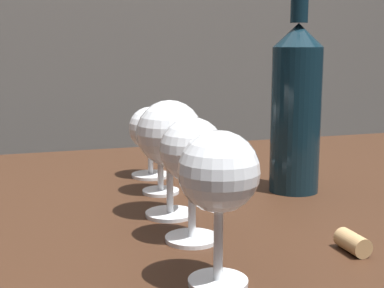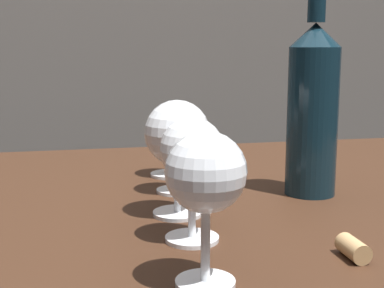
{
  "view_description": "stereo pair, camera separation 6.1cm",
  "coord_description": "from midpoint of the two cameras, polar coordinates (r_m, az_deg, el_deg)",
  "views": [
    {
      "loc": [
        -0.26,
        -0.76,
        0.97
      ],
      "look_at": [
        -0.07,
        -0.18,
        0.86
      ],
      "focal_mm": 51.44,
      "sensor_mm": 36.0,
      "label": 1
    },
    {
      "loc": [
        -0.2,
        -0.77,
        0.97
      ],
      "look_at": [
        -0.07,
        -0.18,
        0.86
      ],
      "focal_mm": 51.44,
      "sensor_mm": 36.0,
      "label": 2
    }
  ],
  "objects": [
    {
      "name": "wine_glass_chardonnay",
      "position": [
        0.62,
        -2.85,
        -1.02
      ],
      "size": [
        0.07,
        0.07,
        0.14
      ],
      "color": "white",
      "rests_on": "dining_table"
    },
    {
      "name": "wine_glass_white",
      "position": [
        0.93,
        -6.26,
        1.41
      ],
      "size": [
        0.07,
        0.07,
        0.12
      ],
      "color": "white",
      "rests_on": "dining_table"
    },
    {
      "name": "wine_glass_pinot",
      "position": [
        0.71,
        -4.82,
        0.81
      ],
      "size": [
        0.09,
        0.09,
        0.15
      ],
      "color": "white",
      "rests_on": "dining_table"
    },
    {
      "name": "wine_glass_amber",
      "position": [
        0.5,
        -0.7,
        -3.4
      ],
      "size": [
        0.08,
        0.08,
        0.15
      ],
      "color": "white",
      "rests_on": "dining_table"
    },
    {
      "name": "wine_bottle",
      "position": [
        0.84,
        8.7,
        4.1
      ],
      "size": [
        0.08,
        0.08,
        0.35
      ],
      "color": "#0F232D",
      "rests_on": "dining_table"
    },
    {
      "name": "dining_table",
      "position": [
        0.86,
        -1.01,
        -11.46
      ],
      "size": [
        1.32,
        0.83,
        0.74
      ],
      "color": "#382114",
      "rests_on": "ground_plane"
    },
    {
      "name": "wine_glass_cabernet",
      "position": [
        0.82,
        -5.45,
        0.87
      ],
      "size": [
        0.07,
        0.07,
        0.13
      ],
      "color": "white",
      "rests_on": "dining_table"
    },
    {
      "name": "cork",
      "position": [
        0.62,
        13.61,
        -9.96
      ],
      "size": [
        0.02,
        0.04,
        0.02
      ],
      "primitive_type": "cylinder",
      "rotation": [
        1.57,
        0.0,
        0.0
      ],
      "color": "tan",
      "rests_on": "dining_table"
    }
  ]
}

